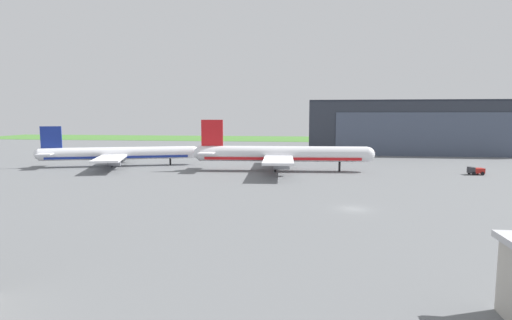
{
  "coord_description": "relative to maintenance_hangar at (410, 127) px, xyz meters",
  "views": [
    {
      "loc": [
        -7.21,
        -64.1,
        14.99
      ],
      "look_at": [
        -19.09,
        26.07,
        4.67
      ],
      "focal_mm": 28.1,
      "sensor_mm": 36.0,
      "label": 1
    }
  ],
  "objects": [
    {
      "name": "maintenance_hangar",
      "position": [
        0.0,
        0.0,
        0.0
      ],
      "size": [
        81.38,
        40.41,
        20.97
      ],
      "color": "#2D333D",
      "rests_on": "ground_plane"
    },
    {
      "name": "ground_plane",
      "position": [
        -33.58,
        -106.4,
        -10.03
      ],
      "size": [
        440.0,
        440.0,
        0.0
      ],
      "primitive_type": "plane",
      "color": "slate"
    },
    {
      "name": "grass_field_strip",
      "position": [
        -33.58,
        78.81,
        -9.99
      ],
      "size": [
        440.0,
        56.0,
        0.08
      ],
      "primitive_type": "cube",
      "color": "#497F34",
      "rests_on": "ground_plane"
    },
    {
      "name": "airliner_far_right",
      "position": [
        -47.79,
        -64.38,
        -5.58
      ],
      "size": [
        48.2,
        38.9,
        13.65
      ],
      "color": "silver",
      "rests_on": "ground_plane"
    },
    {
      "name": "baggage_tug",
      "position": [
        0.88,
        -64.83,
        -8.98
      ],
      "size": [
        3.82,
        2.9,
        1.94
      ],
      "color": "#2D2D33",
      "rests_on": "ground_plane"
    },
    {
      "name": "airliner_far_left",
      "position": [
        -95.94,
        -60.46,
        -6.4
      ],
      "size": [
        44.25,
        37.27,
        11.73
      ],
      "color": "white",
      "rests_on": "ground_plane"
    }
  ]
}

